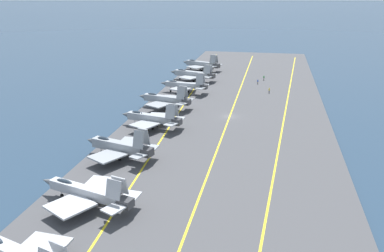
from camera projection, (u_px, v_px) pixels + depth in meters
The scene contains 15 objects.
ground_plane at pixel (230, 118), 104.69m from camera, with size 2000.00×2000.00×0.00m, color #23384C.
carrier_deck at pixel (230, 117), 104.63m from camera, with size 219.05×49.62×0.40m, color #424244.
deck_stripe_foul_line at pixel (284, 120), 102.00m from camera, with size 197.14×0.36×0.01m, color yellow.
deck_stripe_centerline at pixel (230, 116), 104.56m from camera, with size 197.14×0.36×0.01m, color yellow.
deck_stripe_edge_line at pixel (178, 113), 107.12m from camera, with size 197.14×0.36×0.01m, color yellow.
parked_jet_second at pixel (87, 192), 61.45m from camera, with size 13.63×17.33×5.79m.
parked_jet_third at pixel (119, 146), 78.56m from camera, with size 13.95×15.53×6.67m.
parked_jet_fourth at pixel (152, 118), 95.39m from camera, with size 12.91×15.90×6.40m.
parked_jet_fifth at pixel (165, 99), 110.58m from camera, with size 13.26×15.90×6.71m.
parked_jet_sixth at pixel (185, 85), 126.44m from camera, with size 12.17×15.78×6.70m.
parked_jet_seventh at pixel (193, 74), 143.44m from camera, with size 12.68×17.50×6.06m.
parked_jet_eighth at pixel (201, 64), 161.17m from camera, with size 14.00×16.97×6.61m.
crew_yellow_vest at pixel (269, 90), 127.18m from camera, with size 0.45×0.39×1.72m.
crew_blue_vest at pixel (258, 81), 138.97m from camera, with size 0.45×0.45×1.71m.
crew_green_vest at pixel (264, 78), 144.61m from camera, with size 0.43×0.46×1.75m.
Camera 1 is at (-99.63, -10.24, 32.07)m, focal length 38.00 mm.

